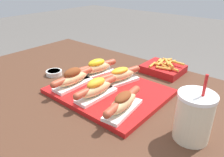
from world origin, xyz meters
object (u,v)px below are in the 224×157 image
at_px(hot_dog_4, 120,75).
at_px(hot_dog_1, 96,88).
at_px(drink_cup, 194,117).
at_px(serving_tray, 109,91).
at_px(hot_dog_3, 97,68).
at_px(fries_basket, 163,68).
at_px(sauce_bowl, 54,73).
at_px(hot_dog_0, 73,78).
at_px(hot_dog_2, 123,103).

bearing_deg(hot_dog_4, hot_dog_1, -87.26).
relative_size(hot_dog_4, drink_cup, 1.00).
bearing_deg(drink_cup, serving_tray, 172.85).
bearing_deg(hot_dog_1, hot_dog_3, 133.50).
height_order(hot_dog_3, fries_basket, hot_dog_3).
xyz_separation_m(hot_dog_1, drink_cup, (0.35, 0.03, 0.02)).
bearing_deg(hot_dog_4, sauce_bowl, -160.98).
xyz_separation_m(hot_dog_1, sauce_bowl, (-0.31, 0.04, -0.04)).
height_order(hot_dog_0, hot_dog_2, hot_dog_0).
bearing_deg(hot_dog_3, drink_cup, -13.37).
distance_m(serving_tray, fries_basket, 0.33).
height_order(hot_dog_2, fries_basket, hot_dog_2).
xyz_separation_m(sauce_bowl, fries_basket, (0.38, 0.36, 0.01)).
relative_size(hot_dog_0, hot_dog_2, 1.01).
xyz_separation_m(serving_tray, hot_dog_1, (0.00, -0.07, 0.04)).
distance_m(hot_dog_2, fries_basket, 0.42).
distance_m(hot_dog_1, sauce_bowl, 0.32).
bearing_deg(drink_cup, hot_dog_0, -176.82).
distance_m(hot_dog_0, sauce_bowl, 0.19).
height_order(serving_tray, hot_dog_1, hot_dog_1).
distance_m(hot_dog_2, sauce_bowl, 0.45).
distance_m(serving_tray, hot_dog_0, 0.15).
bearing_deg(fries_basket, hot_dog_4, -105.00).
height_order(hot_dog_2, sauce_bowl, hot_dog_2).
relative_size(sauce_bowl, fries_basket, 0.41).
bearing_deg(hot_dog_4, hot_dog_0, -130.73).
xyz_separation_m(serving_tray, hot_dog_3, (-0.13, 0.07, 0.04)).
height_order(hot_dog_1, hot_dog_3, same).
distance_m(hot_dog_0, hot_dog_2, 0.26).
distance_m(hot_dog_0, hot_dog_3, 0.14).
bearing_deg(hot_dog_3, hot_dog_1, -46.50).
bearing_deg(hot_dog_0, drink_cup, 3.18).
distance_m(hot_dog_2, hot_dog_4, 0.21).
bearing_deg(sauce_bowl, serving_tray, 5.90).
xyz_separation_m(hot_dog_4, fries_basket, (0.07, 0.25, -0.03)).
relative_size(hot_dog_2, hot_dog_4, 1.02).
distance_m(sauce_bowl, fries_basket, 0.52).
height_order(hot_dog_2, hot_dog_3, hot_dog_3).
xyz_separation_m(hot_dog_2, hot_dog_4, (-0.14, 0.16, -0.00)).
bearing_deg(serving_tray, hot_dog_3, 151.92).
bearing_deg(sauce_bowl, hot_dog_3, 29.83).
relative_size(hot_dog_1, hot_dog_4, 1.03).
relative_size(hot_dog_1, sauce_bowl, 2.87).
bearing_deg(fries_basket, hot_dog_0, -115.82).
height_order(sauce_bowl, drink_cup, drink_cup).
bearing_deg(sauce_bowl, hot_dog_2, -6.69).
bearing_deg(drink_cup, hot_dog_3, 166.63).
height_order(serving_tray, drink_cup, drink_cup).
xyz_separation_m(serving_tray, hot_dog_2, (0.14, -0.08, 0.04)).
bearing_deg(hot_dog_2, hot_dog_0, 176.91).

